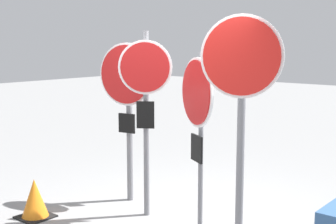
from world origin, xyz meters
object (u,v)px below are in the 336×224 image
stop_sign_2 (197,105)px  traffic_cone_0 (35,199)px  stop_sign_1 (146,91)px  stop_sign_0 (127,93)px  stop_sign_3 (241,85)px

stop_sign_2 → traffic_cone_0: bearing=-122.8°
stop_sign_1 → traffic_cone_0: 1.97m
stop_sign_1 → stop_sign_0: bearing=121.2°
stop_sign_0 → stop_sign_2: stop_sign_0 is taller
stop_sign_2 → traffic_cone_0: stop_sign_2 is taller
stop_sign_0 → stop_sign_2: size_ratio=1.05×
stop_sign_3 → traffic_cone_0: 3.05m
traffic_cone_0 → stop_sign_0: bearing=69.3°
traffic_cone_0 → stop_sign_1: bearing=42.1°
stop_sign_2 → stop_sign_3: 0.76m
stop_sign_1 → traffic_cone_0: bearing=-172.4°
stop_sign_1 → stop_sign_2: size_ratio=1.12×
stop_sign_1 → stop_sign_3: bearing=-40.7°
stop_sign_1 → traffic_cone_0: size_ratio=4.67×
stop_sign_2 → stop_sign_1: bearing=-149.1°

